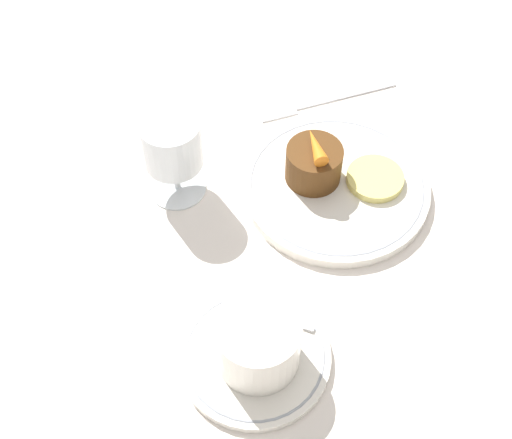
# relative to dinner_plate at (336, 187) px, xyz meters

# --- Properties ---
(ground_plane) EXTENTS (3.00, 3.00, 0.00)m
(ground_plane) POSITION_rel_dinner_plate_xyz_m (-0.01, 0.02, -0.01)
(ground_plane) COLOR white
(dinner_plate) EXTENTS (0.22, 0.22, 0.01)m
(dinner_plate) POSITION_rel_dinner_plate_xyz_m (0.00, 0.00, 0.00)
(dinner_plate) COLOR white
(dinner_plate) RESTS_ON ground_plane
(saucer) EXTENTS (0.16, 0.16, 0.01)m
(saucer) POSITION_rel_dinner_plate_xyz_m (-0.21, 0.12, -0.00)
(saucer) COLOR white
(saucer) RESTS_ON ground_plane
(coffee_cup) EXTENTS (0.11, 0.08, 0.07)m
(coffee_cup) POSITION_rel_dinner_plate_xyz_m (-0.21, 0.11, 0.04)
(coffee_cup) COLOR white
(coffee_cup) RESTS_ON saucer
(spoon) EXTENTS (0.05, 0.10, 0.00)m
(spoon) POSITION_rel_dinner_plate_xyz_m (-0.16, 0.11, 0.00)
(spoon) COLOR silver
(spoon) RESTS_ON saucer
(wine_glass) EXTENTS (0.07, 0.07, 0.11)m
(wine_glass) POSITION_rel_dinner_plate_xyz_m (0.02, 0.19, 0.07)
(wine_glass) COLOR silver
(wine_glass) RESTS_ON ground_plane
(fork) EXTENTS (0.06, 0.19, 0.01)m
(fork) POSITION_rel_dinner_plate_xyz_m (0.15, 0.01, -0.01)
(fork) COLOR silver
(fork) RESTS_ON ground_plane
(dessert_cake) EXTENTS (0.07, 0.07, 0.05)m
(dessert_cake) POSITION_rel_dinner_plate_xyz_m (0.01, 0.03, 0.03)
(dessert_cake) COLOR #563314
(dessert_cake) RESTS_ON dinner_plate
(carrot_garnish) EXTENTS (0.05, 0.02, 0.02)m
(carrot_garnish) POSITION_rel_dinner_plate_xyz_m (0.01, 0.03, 0.06)
(carrot_garnish) COLOR orange
(carrot_garnish) RESTS_ON dessert_cake
(pineapple_slice) EXTENTS (0.07, 0.07, 0.01)m
(pineapple_slice) POSITION_rel_dinner_plate_xyz_m (-0.00, -0.05, 0.01)
(pineapple_slice) COLOR #EFE075
(pineapple_slice) RESTS_ON dinner_plate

